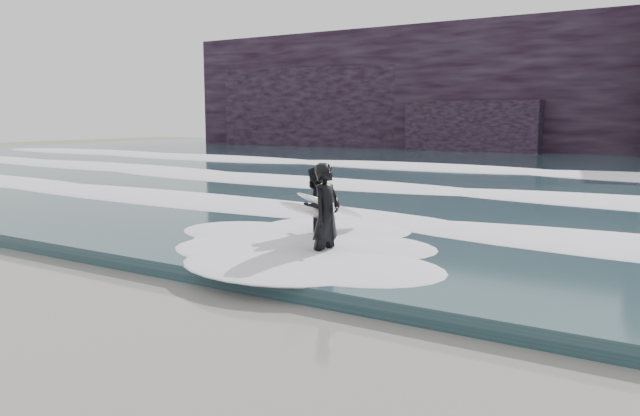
# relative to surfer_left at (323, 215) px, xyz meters

# --- Properties ---
(ground) EXTENTS (120.00, 120.00, 0.00)m
(ground) POSITION_rel_surfer_left_xyz_m (-1.09, -5.33, -1.00)
(ground) COLOR #717450
(ground) RESTS_ON ground
(sea) EXTENTS (90.00, 52.00, 0.30)m
(sea) POSITION_rel_surfer_left_xyz_m (-1.09, 23.67, -0.85)
(sea) COLOR #223B41
(sea) RESTS_ON ground
(headland) EXTENTS (70.00, 9.00, 10.00)m
(headland) POSITION_rel_surfer_left_xyz_m (-1.09, 40.67, 4.00)
(headland) COLOR black
(headland) RESTS_ON ground
(foam_near) EXTENTS (60.00, 3.20, 0.20)m
(foam_near) POSITION_rel_surfer_left_xyz_m (-1.09, 3.67, -0.60)
(foam_near) COLOR white
(foam_near) RESTS_ON sea
(foam_mid) EXTENTS (60.00, 4.00, 0.24)m
(foam_mid) POSITION_rel_surfer_left_xyz_m (-1.09, 10.67, -0.58)
(foam_mid) COLOR white
(foam_mid) RESTS_ON sea
(foam_far) EXTENTS (60.00, 4.80, 0.30)m
(foam_far) POSITION_rel_surfer_left_xyz_m (-1.09, 19.67, -0.55)
(foam_far) COLOR white
(foam_far) RESTS_ON sea
(surfer_left) EXTENTS (1.10, 2.33, 1.99)m
(surfer_left) POSITION_rel_surfer_left_xyz_m (0.00, 0.00, 0.00)
(surfer_left) COLOR black
(surfer_left) RESTS_ON ground
(surfer_right) EXTENTS (1.23, 2.16, 1.76)m
(surfer_right) POSITION_rel_surfer_left_xyz_m (-1.08, 1.47, -0.11)
(surfer_right) COLOR black
(surfer_right) RESTS_ON ground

